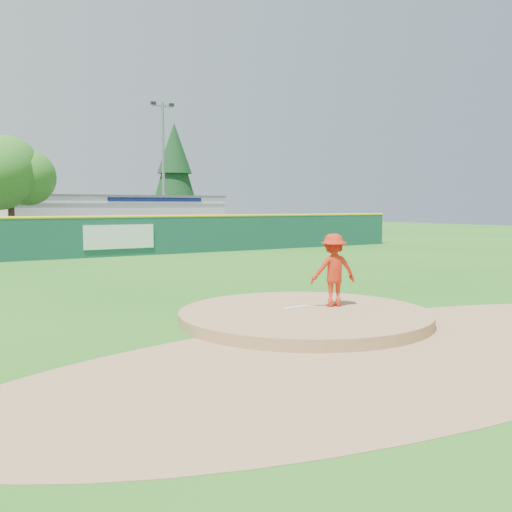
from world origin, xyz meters
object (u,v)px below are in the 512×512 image
conifer_tree (175,171)px  pitcher (333,270)px  pool_building_grp (111,218)px  van (135,234)px  light_pole_right (163,164)px  deciduous_tree (10,170)px

conifer_tree → pitcher: bearing=-108.7°
pool_building_grp → conifer_tree: conifer_tree is taller
van → pool_building_grp: 8.18m
pool_building_grp → light_pole_right: 5.75m
van → deciduous_tree: (-6.90, 1.07, 3.76)m
pitcher → van: 24.19m
pitcher → conifer_tree: size_ratio=0.17×
pitcher → pool_building_grp: size_ratio=0.11×
deciduous_tree → conifer_tree: conifer_tree is taller
van → deciduous_tree: 7.93m
pool_building_grp → light_pole_right: bearing=-44.9°
van → light_pole_right: light_pole_right is taller
pitcher → conifer_tree: bearing=-93.0°
pool_building_grp → light_pole_right: light_pole_right is taller
deciduous_tree → conifer_tree: bearing=36.3°
van → deciduous_tree: bearing=81.7°
van → pool_building_grp: pool_building_grp is taller
deciduous_tree → light_pole_right: 11.75m
van → light_pole_right: bearing=-38.5°
pitcher → light_pole_right: light_pole_right is taller
van → deciduous_tree: size_ratio=0.76×
deciduous_tree → conifer_tree: (15.00, 11.00, 0.99)m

